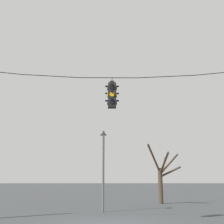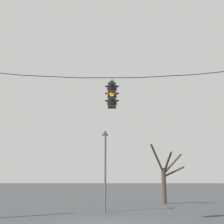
# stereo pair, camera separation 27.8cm
# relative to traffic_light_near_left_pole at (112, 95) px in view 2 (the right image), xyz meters

# --- Properties ---
(span_wire) EXTENTS (17.48, 0.03, 0.82)m
(span_wire) POSITION_rel_traffic_light_near_left_pole_xyz_m (-0.15, 0.00, 1.05)
(span_wire) COLOR black
(traffic_light_near_left_pole) EXTENTS (0.58, 0.58, 1.32)m
(traffic_light_near_left_pole) POSITION_rel_traffic_light_near_left_pole_xyz_m (0.00, 0.00, 0.00)
(traffic_light_near_left_pole) COLOR black
(street_lamp) EXTENTS (0.38, 0.66, 4.39)m
(street_lamp) POSITION_rel_traffic_light_near_left_pole_xyz_m (-0.43, 4.35, -2.25)
(street_lamp) COLOR #515156
(street_lamp) RESTS_ON ground_plane
(bare_tree) EXTENTS (2.57, 2.23, 4.21)m
(bare_tree) POSITION_rel_traffic_light_near_left_pole_xyz_m (3.74, 9.39, -3.28)
(bare_tree) COLOR #423326
(bare_tree) RESTS_ON ground_plane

